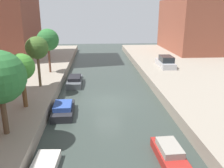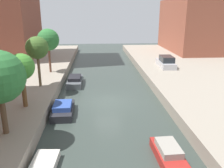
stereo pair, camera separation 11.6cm
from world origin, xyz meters
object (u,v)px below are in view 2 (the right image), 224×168
at_px(street_tree_2, 21,68).
at_px(street_tree_3, 37,48).
at_px(moored_boat_right_2, 169,154).
at_px(street_tree_4, 48,40).
at_px(moored_boat_left_3, 75,81).
at_px(low_block_right, 196,25).
at_px(parked_car, 166,62).
at_px(moored_boat_left_2, 63,110).

height_order(street_tree_2, street_tree_3, street_tree_3).
bearing_deg(moored_boat_right_2, street_tree_4, 119.21).
relative_size(street_tree_3, moored_boat_left_3, 1.16).
xyz_separation_m(moored_boat_left_3, moored_boat_right_2, (6.65, -15.26, -0.04)).
xyz_separation_m(street_tree_2, street_tree_4, (-0.00, 11.18, 0.80)).
distance_m(low_block_right, street_tree_3, 32.85).
distance_m(street_tree_2, moored_boat_left_3, 10.11).
bearing_deg(street_tree_3, parked_car, 26.72).
distance_m(street_tree_2, moored_boat_left_2, 4.77).
xyz_separation_m(street_tree_3, moored_boat_left_2, (2.87, -4.92, -4.46)).
xyz_separation_m(low_block_right, street_tree_2, (-24.80, -26.92, -1.55)).
distance_m(street_tree_2, parked_car, 20.32).
bearing_deg(street_tree_4, moored_boat_left_2, -75.00).
bearing_deg(low_block_right, street_tree_4, -147.59).
bearing_deg(parked_car, street_tree_2, -139.42).
height_order(street_tree_3, parked_car, street_tree_3).
relative_size(moored_boat_left_2, moored_boat_right_2, 1.04).
relative_size(street_tree_3, street_tree_4, 0.94).
bearing_deg(low_block_right, street_tree_3, -139.05).
bearing_deg(moored_boat_right_2, moored_boat_left_2, 135.28).
bearing_deg(street_tree_2, low_block_right, 47.35).
height_order(moored_boat_left_3, moored_boat_right_2, moored_boat_left_3).
relative_size(street_tree_2, street_tree_4, 0.80).
relative_size(street_tree_4, moored_boat_left_2, 1.44).
distance_m(street_tree_4, parked_car, 15.79).
bearing_deg(parked_car, street_tree_3, -153.28).
height_order(low_block_right, moored_boat_left_3, low_block_right).
height_order(street_tree_2, moored_boat_right_2, street_tree_2).
distance_m(low_block_right, moored_boat_right_2, 36.94).
bearing_deg(street_tree_4, moored_boat_right_2, -60.79).
bearing_deg(parked_car, low_block_right, 55.51).
bearing_deg(parked_car, moored_boat_left_2, -134.58).
xyz_separation_m(street_tree_2, moored_boat_left_2, (2.87, 0.48, -3.78)).
height_order(low_block_right, moored_boat_left_2, low_block_right).
distance_m(street_tree_2, moored_boat_right_2, 12.36).
bearing_deg(street_tree_4, moored_boat_left_3, -36.35).
bearing_deg(street_tree_3, moored_boat_right_2, -50.24).
bearing_deg(street_tree_2, street_tree_4, 90.00).
distance_m(street_tree_2, street_tree_4, 11.21).
relative_size(street_tree_2, moored_boat_left_3, 0.99).
height_order(moored_boat_left_2, moored_boat_right_2, moored_boat_left_2).
height_order(street_tree_3, moored_boat_right_2, street_tree_3).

